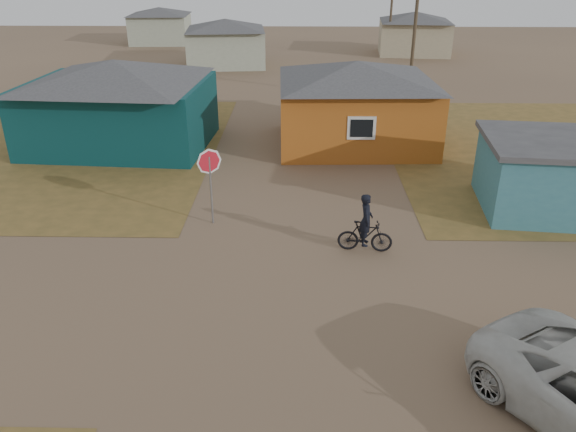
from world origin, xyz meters
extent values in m
plane|color=brown|center=(0.00, 0.00, 0.00)|extent=(120.00, 120.00, 0.00)
cube|color=brown|center=(-14.00, 13.00, 0.01)|extent=(20.00, 18.00, 0.00)
cube|color=#093234|center=(-8.50, 13.50, 1.50)|extent=(8.40, 6.54, 3.00)
pyramid|color=#3B3B3D|center=(-8.50, 13.50, 3.50)|extent=(8.93, 7.08, 1.00)
cube|color=#AE591A|center=(2.50, 14.00, 1.50)|extent=(7.21, 6.24, 3.00)
pyramid|color=#3B3B3D|center=(2.50, 14.00, 3.45)|extent=(7.72, 6.76, 0.90)
cube|color=silver|center=(2.50, 10.97, 1.65)|extent=(1.20, 0.06, 1.00)
cube|color=black|center=(2.50, 10.94, 1.65)|extent=(0.95, 0.04, 0.75)
cube|color=teal|center=(9.50, 6.50, 1.20)|extent=(6.39, 4.61, 2.40)
cube|color=#A1A890|center=(-6.00, 34.00, 1.40)|extent=(6.49, 5.60, 2.80)
pyramid|color=#3B3B3D|center=(-6.00, 34.00, 3.20)|extent=(7.04, 6.15, 0.80)
cube|color=tan|center=(10.00, 40.00, 1.40)|extent=(6.41, 5.50, 2.80)
pyramid|color=#3B3B3D|center=(10.00, 40.00, 3.20)|extent=(6.95, 6.05, 0.80)
cube|color=#A1A890|center=(-14.00, 46.00, 1.35)|extent=(5.75, 5.28, 2.70)
pyramid|color=#3B3B3D|center=(-14.00, 46.00, 3.05)|extent=(6.28, 5.81, 0.70)
cylinder|color=#4B3E2D|center=(6.50, 22.00, 4.00)|extent=(0.20, 0.20, 8.00)
cylinder|color=#4B3E2D|center=(7.50, 38.00, 4.00)|extent=(0.20, 0.20, 8.00)
cylinder|color=gray|center=(-3.04, 5.15, 1.19)|extent=(0.07, 0.07, 2.38)
imported|color=black|center=(1.92, 3.29, 0.50)|extent=(1.72, 0.65, 1.01)
imported|color=black|center=(1.92, 3.29, 1.07)|extent=(0.46, 0.64, 1.65)
camera|label=1|loc=(-0.12, -12.00, 8.42)|focal=35.00mm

